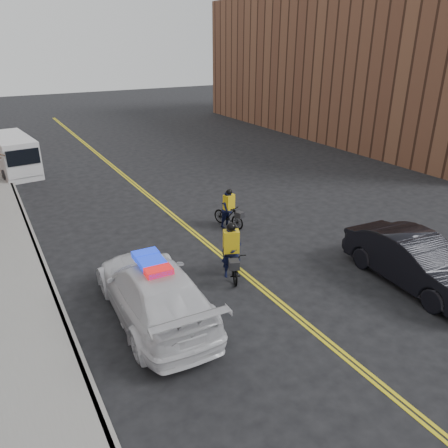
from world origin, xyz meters
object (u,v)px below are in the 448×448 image
at_px(police_cruiser, 154,291).
at_px(cargo_van, 14,156).
at_px(cyclist_near, 231,258).
at_px(dark_sedan, 416,261).
at_px(cyclist_far, 229,212).

xyz_separation_m(police_cruiser, cargo_van, (-1.88, 18.15, 0.23)).
relative_size(police_cruiser, cyclist_near, 2.75).
relative_size(dark_sedan, cyclist_far, 2.93).
height_order(police_cruiser, dark_sedan, police_cruiser).
distance_m(police_cruiser, dark_sedan, 8.53).
bearing_deg(cyclist_near, dark_sedan, -11.71).
bearing_deg(cyclist_far, dark_sedan, -85.18).
bearing_deg(cargo_van, police_cruiser, -90.48).
bearing_deg(police_cruiser, cyclist_near, -161.68).
height_order(dark_sedan, cyclist_near, cyclist_near).
distance_m(police_cruiser, cyclist_far, 7.04).
relative_size(cyclist_near, cyclist_far, 1.23).
height_order(cyclist_near, cyclist_far, cyclist_near).
bearing_deg(cargo_van, dark_sedan, -70.48).
distance_m(cargo_van, cyclist_near, 17.95).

